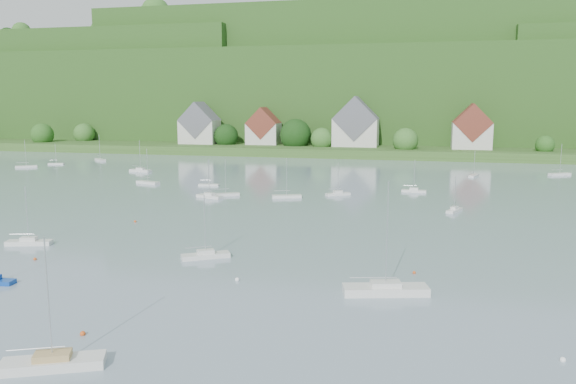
{
  "coord_description": "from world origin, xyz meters",
  "views": [
    {
      "loc": [
        28.07,
        -17.38,
        19.45
      ],
      "look_at": [
        6.33,
        75.0,
        4.0
      ],
      "focal_mm": 35.16,
      "sensor_mm": 36.0,
      "label": 1
    }
  ],
  "objects_px": {
    "near_sailboat_2": "(53,362)",
    "near_sailboat_4": "(385,289)",
    "near_sailboat_6": "(29,242)",
    "near_sailboat_3": "(206,255)"
  },
  "relations": [
    {
      "from": "near_sailboat_3",
      "to": "near_sailboat_6",
      "type": "height_order",
      "value": "near_sailboat_6"
    },
    {
      "from": "near_sailboat_3",
      "to": "near_sailboat_4",
      "type": "relative_size",
      "value": 0.69
    },
    {
      "from": "near_sailboat_2",
      "to": "near_sailboat_4",
      "type": "relative_size",
      "value": 0.85
    },
    {
      "from": "near_sailboat_4",
      "to": "near_sailboat_6",
      "type": "bearing_deg",
      "value": 154.99
    },
    {
      "from": "near_sailboat_4",
      "to": "near_sailboat_6",
      "type": "relative_size",
      "value": 1.44
    },
    {
      "from": "near_sailboat_2",
      "to": "near_sailboat_6",
      "type": "distance_m",
      "value": 40.18
    },
    {
      "from": "near_sailboat_2",
      "to": "near_sailboat_3",
      "type": "height_order",
      "value": "near_sailboat_2"
    },
    {
      "from": "near_sailboat_2",
      "to": "near_sailboat_4",
      "type": "xyz_separation_m",
      "value": [
        22.77,
        21.86,
        0.05
      ]
    },
    {
      "from": "near_sailboat_2",
      "to": "near_sailboat_6",
      "type": "bearing_deg",
      "value": 106.17
    },
    {
      "from": "near_sailboat_6",
      "to": "near_sailboat_4",
      "type": "bearing_deg",
      "value": -25.73
    }
  ]
}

